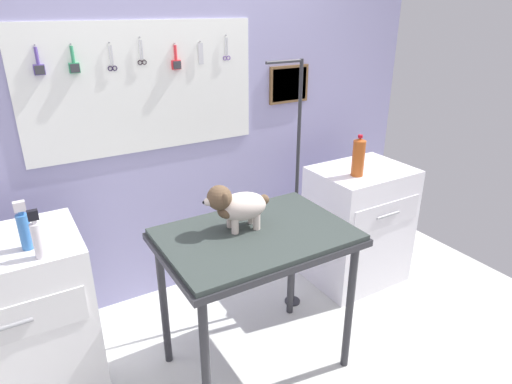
# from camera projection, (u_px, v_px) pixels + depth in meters

# --- Properties ---
(rear_wall_panel) EXTENTS (4.00, 0.11, 2.30)m
(rear_wall_panel) POSITION_uv_depth(u_px,v_px,m) (174.00, 134.00, 2.97)
(rear_wall_panel) COLOR #9793C1
(rear_wall_panel) RESTS_ON ground
(grooming_table) EXTENTS (1.00, 0.68, 0.88)m
(grooming_table) POSITION_uv_depth(u_px,v_px,m) (256.00, 247.00, 2.33)
(grooming_table) COLOR #2D2D33
(grooming_table) RESTS_ON ground
(grooming_arm) EXTENTS (0.30, 0.11, 1.68)m
(grooming_arm) POSITION_uv_depth(u_px,v_px,m) (295.00, 202.00, 2.86)
(grooming_arm) COLOR #2D2D33
(grooming_arm) RESTS_ON ground
(dog) EXTENTS (0.36, 0.20, 0.26)m
(dog) POSITION_uv_depth(u_px,v_px,m) (236.00, 205.00, 2.27)
(dog) COLOR beige
(dog) RESTS_ON grooming_table
(counter_left) EXTENTS (0.80, 0.58, 0.92)m
(counter_left) POSITION_uv_depth(u_px,v_px,m) (9.00, 327.00, 2.24)
(counter_left) COLOR white
(counter_left) RESTS_ON ground
(cabinet_right) EXTENTS (0.68, 0.54, 0.89)m
(cabinet_right) POSITION_uv_depth(u_px,v_px,m) (358.00, 225.00, 3.30)
(cabinet_right) COLOR white
(cabinet_right) RESTS_ON ground
(shampoo_bottle) EXTENTS (0.05, 0.05, 0.23)m
(shampoo_bottle) POSITION_uv_depth(u_px,v_px,m) (38.00, 237.00, 1.95)
(shampoo_bottle) COLOR white
(shampoo_bottle) RESTS_ON counter_left
(conditioner_bottle) EXTENTS (0.06, 0.06, 0.24)m
(conditioner_bottle) POSITION_uv_depth(u_px,v_px,m) (24.00, 229.00, 2.02)
(conditioner_bottle) COLOR #3A78C4
(conditioner_bottle) RESTS_ON counter_left
(soda_bottle) EXTENTS (0.08, 0.08, 0.28)m
(soda_bottle) POSITION_uv_depth(u_px,v_px,m) (358.00, 157.00, 2.96)
(soda_bottle) COLOR #B34F1C
(soda_bottle) RESTS_ON cabinet_right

